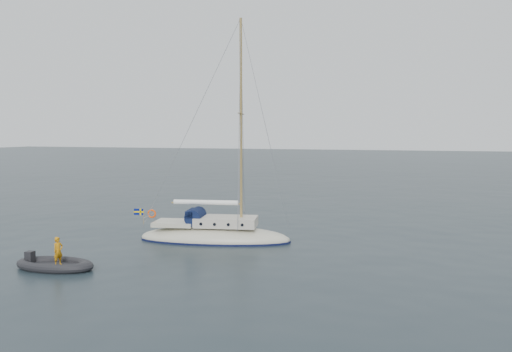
% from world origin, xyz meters
% --- Properties ---
extents(ground, '(300.00, 300.00, 0.00)m').
position_xyz_m(ground, '(0.00, 0.00, 0.00)').
color(ground, black).
rests_on(ground, ground).
extents(sailboat, '(8.97, 2.69, 12.77)m').
position_xyz_m(sailboat, '(-1.59, -0.23, 0.97)').
color(sailboat, beige).
rests_on(sailboat, ground).
extents(dinghy, '(2.63, 1.19, 0.38)m').
position_xyz_m(dinghy, '(-3.47, -0.69, 0.17)').
color(dinghy, '#46464A').
rests_on(dinghy, ground).
extents(rib, '(3.76, 1.71, 1.48)m').
position_xyz_m(rib, '(-6.21, -7.75, 0.23)').
color(rib, black).
rests_on(rib, ground).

